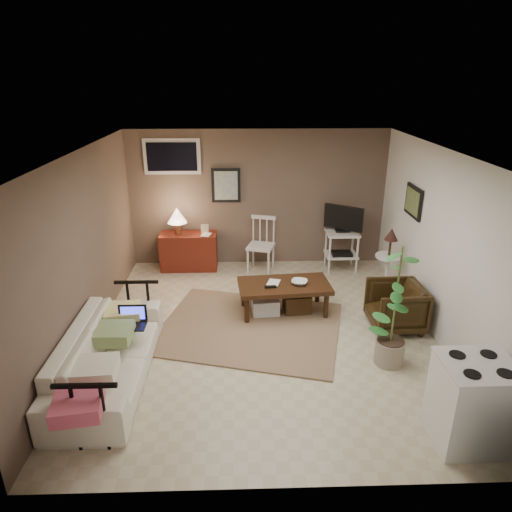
{
  "coord_description": "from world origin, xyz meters",
  "views": [
    {
      "loc": [
        -0.27,
        -5.33,
        3.25
      ],
      "look_at": [
        -0.1,
        0.35,
        0.97
      ],
      "focal_mm": 32.0,
      "sensor_mm": 36.0,
      "label": 1
    }
  ],
  "objects_px": {
    "sofa": "(107,346)",
    "armchair": "(396,304)",
    "coffee_table": "(283,296)",
    "red_console": "(188,248)",
    "side_table": "(389,254)",
    "stove": "(472,403)",
    "tv_stand": "(342,237)",
    "spindle_chair": "(261,246)",
    "potted_plant": "(396,303)"
  },
  "relations": [
    {
      "from": "sofa",
      "to": "armchair",
      "type": "bearing_deg",
      "value": -74.02
    },
    {
      "from": "coffee_table",
      "to": "red_console",
      "type": "height_order",
      "value": "red_console"
    },
    {
      "from": "side_table",
      "to": "stove",
      "type": "height_order",
      "value": "side_table"
    },
    {
      "from": "red_console",
      "to": "side_table",
      "type": "bearing_deg",
      "value": -19.51
    },
    {
      "from": "coffee_table",
      "to": "sofa",
      "type": "relative_size",
      "value": 0.62
    },
    {
      "from": "red_console",
      "to": "stove",
      "type": "height_order",
      "value": "red_console"
    },
    {
      "from": "coffee_table",
      "to": "armchair",
      "type": "xyz_separation_m",
      "value": [
        1.49,
        -0.45,
        0.08
      ]
    },
    {
      "from": "coffee_table",
      "to": "armchair",
      "type": "height_order",
      "value": "armchair"
    },
    {
      "from": "sofa",
      "to": "tv_stand",
      "type": "height_order",
      "value": "tv_stand"
    },
    {
      "from": "side_table",
      "to": "tv_stand",
      "type": "bearing_deg",
      "value": 116.92
    },
    {
      "from": "coffee_table",
      "to": "sofa",
      "type": "bearing_deg",
      "value": -144.82
    },
    {
      "from": "tv_stand",
      "to": "armchair",
      "type": "bearing_deg",
      "value": -80.62
    },
    {
      "from": "sofa",
      "to": "armchair",
      "type": "height_order",
      "value": "sofa"
    },
    {
      "from": "spindle_chair",
      "to": "side_table",
      "type": "bearing_deg",
      "value": -28.03
    },
    {
      "from": "side_table",
      "to": "coffee_table",
      "type": "bearing_deg",
      "value": -161.7
    },
    {
      "from": "sofa",
      "to": "potted_plant",
      "type": "distance_m",
      "value": 3.3
    },
    {
      "from": "tv_stand",
      "to": "potted_plant",
      "type": "height_order",
      "value": "potted_plant"
    },
    {
      "from": "red_console",
      "to": "tv_stand",
      "type": "distance_m",
      "value": 2.72
    },
    {
      "from": "sofa",
      "to": "coffee_table",
      "type": "bearing_deg",
      "value": -54.82
    },
    {
      "from": "sofa",
      "to": "side_table",
      "type": "height_order",
      "value": "side_table"
    },
    {
      "from": "sofa",
      "to": "side_table",
      "type": "relative_size",
      "value": 1.99
    },
    {
      "from": "spindle_chair",
      "to": "stove",
      "type": "xyz_separation_m",
      "value": [
        1.79,
        -4.11,
        -0.02
      ]
    },
    {
      "from": "tv_stand",
      "to": "stove",
      "type": "distance_m",
      "value": 4.11
    },
    {
      "from": "armchair",
      "to": "stove",
      "type": "xyz_separation_m",
      "value": [
        0.04,
        -2.08,
        0.08
      ]
    },
    {
      "from": "tv_stand",
      "to": "potted_plant",
      "type": "relative_size",
      "value": 0.76
    },
    {
      "from": "coffee_table",
      "to": "sofa",
      "type": "xyz_separation_m",
      "value": [
        -2.1,
        -1.48,
        0.15
      ]
    },
    {
      "from": "sofa",
      "to": "red_console",
      "type": "height_order",
      "value": "red_console"
    },
    {
      "from": "red_console",
      "to": "potted_plant",
      "type": "distance_m",
      "value": 4.05
    },
    {
      "from": "sofa",
      "to": "potted_plant",
      "type": "height_order",
      "value": "potted_plant"
    },
    {
      "from": "spindle_chair",
      "to": "armchair",
      "type": "height_order",
      "value": "spindle_chair"
    },
    {
      "from": "spindle_chair",
      "to": "red_console",
      "type": "bearing_deg",
      "value": 174.95
    },
    {
      "from": "tv_stand",
      "to": "side_table",
      "type": "bearing_deg",
      "value": -63.08
    },
    {
      "from": "potted_plant",
      "to": "stove",
      "type": "height_order",
      "value": "potted_plant"
    },
    {
      "from": "potted_plant",
      "to": "tv_stand",
      "type": "bearing_deg",
      "value": 90.14
    },
    {
      "from": "tv_stand",
      "to": "spindle_chair",
      "type": "bearing_deg",
      "value": 179.12
    },
    {
      "from": "red_console",
      "to": "side_table",
      "type": "distance_m",
      "value": 3.42
    },
    {
      "from": "potted_plant",
      "to": "stove",
      "type": "bearing_deg",
      "value": -73.75
    },
    {
      "from": "coffee_table",
      "to": "spindle_chair",
      "type": "bearing_deg",
      "value": 99.27
    },
    {
      "from": "side_table",
      "to": "armchair",
      "type": "xyz_separation_m",
      "value": [
        -0.18,
        -1.01,
        -0.33
      ]
    },
    {
      "from": "spindle_chair",
      "to": "armchair",
      "type": "distance_m",
      "value": 2.68
    },
    {
      "from": "coffee_table",
      "to": "stove",
      "type": "xyz_separation_m",
      "value": [
        1.53,
        -2.53,
        0.15
      ]
    },
    {
      "from": "side_table",
      "to": "potted_plant",
      "type": "bearing_deg",
      "value": -105.28
    },
    {
      "from": "coffee_table",
      "to": "stove",
      "type": "distance_m",
      "value": 2.96
    },
    {
      "from": "stove",
      "to": "sofa",
      "type": "bearing_deg",
      "value": 163.86
    },
    {
      "from": "stove",
      "to": "red_console",
      "type": "bearing_deg",
      "value": 126.05
    },
    {
      "from": "armchair",
      "to": "stove",
      "type": "height_order",
      "value": "stove"
    },
    {
      "from": "armchair",
      "to": "potted_plant",
      "type": "bearing_deg",
      "value": -23.43
    },
    {
      "from": "armchair",
      "to": "potted_plant",
      "type": "xyz_separation_m",
      "value": [
        -0.32,
        -0.83,
        0.46
      ]
    },
    {
      "from": "red_console",
      "to": "armchair",
      "type": "xyz_separation_m",
      "value": [
        3.03,
        -2.14,
        -0.04
      ]
    },
    {
      "from": "side_table",
      "to": "armchair",
      "type": "distance_m",
      "value": 1.07
    }
  ]
}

